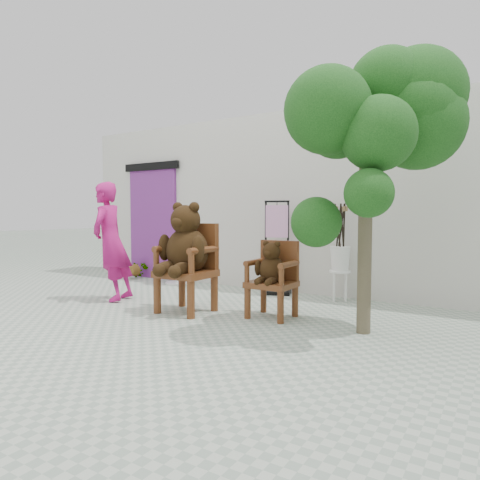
{
  "coord_description": "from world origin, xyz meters",
  "views": [
    {
      "loc": [
        3.07,
        -3.82,
        1.29
      ],
      "look_at": [
        0.05,
        1.01,
        0.95
      ],
      "focal_mm": 32.0,
      "sensor_mm": 36.0,
      "label": 1
    }
  ],
  "objects": [
    {
      "name": "ground_plane",
      "position": [
        0.0,
        0.0,
        0.0
      ],
      "size": [
        60.0,
        60.0,
        0.0
      ],
      "primitive_type": "plane",
      "color": "#9BA493",
      "rests_on": "ground"
    },
    {
      "name": "stool_bucket",
      "position": [
        0.98,
        2.35,
        0.64
      ],
      "size": [
        0.32,
        0.32,
        1.45
      ],
      "rotation": [
        0.0,
        0.0,
        0.38
      ],
      "color": "white",
      "rests_on": "ground"
    },
    {
      "name": "doorway",
      "position": [
        -3.0,
        2.58,
        1.16
      ],
      "size": [
        1.4,
        0.11,
        2.33
      ],
      "color": "#6F297B",
      "rests_on": "ground"
    },
    {
      "name": "chair_small",
      "position": [
        0.6,
        0.91,
        0.58
      ],
      "size": [
        0.55,
        0.52,
        0.96
      ],
      "color": "#4B2510",
      "rests_on": "ground"
    },
    {
      "name": "back_wall",
      "position": [
        0.0,
        3.1,
        1.5
      ],
      "size": [
        9.0,
        1.0,
        3.0
      ],
      "primitive_type": "cube",
      "color": "silver",
      "rests_on": "ground"
    },
    {
      "name": "potted_plant",
      "position": [
        -3.24,
        2.35,
        0.21
      ],
      "size": [
        0.43,
        0.39,
        0.42
      ],
      "primitive_type": "imported",
      "rotation": [
        0.0,
        0.0,
        0.19
      ],
      "color": "#0E350F",
      "rests_on": "ground"
    },
    {
      "name": "display_stand",
      "position": [
        -0.07,
        2.34,
        0.58
      ],
      "size": [
        0.54,
        0.48,
        1.51
      ],
      "rotation": [
        0.0,
        0.0,
        0.34
      ],
      "color": "black",
      "rests_on": "ground"
    },
    {
      "name": "tree",
      "position": [
        1.96,
        0.9,
        2.33
      ],
      "size": [
        1.72,
        1.81,
        3.09
      ],
      "rotation": [
        0.0,
        0.0,
        -0.26
      ],
      "color": "#443B29",
      "rests_on": "ground"
    },
    {
      "name": "person",
      "position": [
        -1.94,
        0.57,
        0.88
      ],
      "size": [
        0.61,
        0.75,
        1.77
      ],
      "primitive_type": "imported",
      "rotation": [
        0.0,
        0.0,
        -1.23
      ],
      "color": "#A91465",
      "rests_on": "ground"
    },
    {
      "name": "cafe_table",
      "position": [
        -2.12,
        2.28,
        0.44
      ],
      "size": [
        0.6,
        0.6,
        0.7
      ],
      "rotation": [
        0.0,
        0.0,
        0.28
      ],
      "color": "white",
      "rests_on": "ground"
    },
    {
      "name": "chair_big",
      "position": [
        -0.5,
        0.56,
        0.82
      ],
      "size": [
        0.7,
        0.77,
        1.45
      ],
      "color": "#4B2510",
      "rests_on": "ground"
    }
  ]
}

